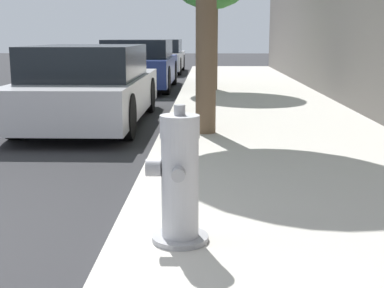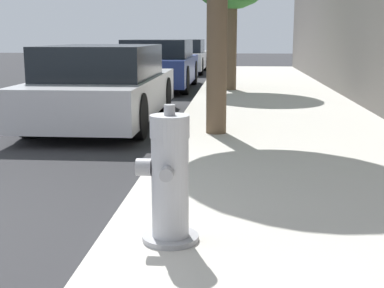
{
  "view_description": "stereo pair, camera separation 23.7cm",
  "coord_description": "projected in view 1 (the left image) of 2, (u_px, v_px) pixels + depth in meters",
  "views": [
    {
      "loc": [
        2.37,
        -3.14,
        1.44
      ],
      "look_at": [
        2.24,
        1.34,
        0.52
      ],
      "focal_mm": 50.0,
      "sensor_mm": 36.0,
      "label": 1
    },
    {
      "loc": [
        2.61,
        -3.13,
        1.44
      ],
      "look_at": [
        2.24,
        1.34,
        0.52
      ],
      "focal_mm": 50.0,
      "sensor_mm": 36.0,
      "label": 2
    }
  ],
  "objects": [
    {
      "name": "parked_car_far",
      "position": [
        160.0,
        56.0,
        20.59
      ],
      "size": [
        1.78,
        4.34,
        1.28
      ],
      "color": "silver",
      "rests_on": "ground_plane"
    },
    {
      "name": "parked_car_near",
      "position": [
        90.0,
        86.0,
        8.69
      ],
      "size": [
        1.77,
        4.46,
        1.28
      ],
      "color": "#B7B7BC",
      "rests_on": "ground_plane"
    },
    {
      "name": "sidewalk_slab",
      "position": [
        362.0,
        261.0,
        3.33
      ],
      "size": [
        3.25,
        40.0,
        0.13
      ],
      "color": "beige",
      "rests_on": "ground_plane"
    },
    {
      "name": "fire_hydrant",
      "position": [
        179.0,
        181.0,
        3.41
      ],
      "size": [
        0.4,
        0.4,
        0.89
      ],
      "color": "#97979C",
      "rests_on": "sidewalk_slab"
    },
    {
      "name": "parked_car_mid",
      "position": [
        140.0,
        65.0,
        14.34
      ],
      "size": [
        1.8,
        4.37,
        1.32
      ],
      "color": "navy",
      "rests_on": "ground_plane"
    }
  ]
}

